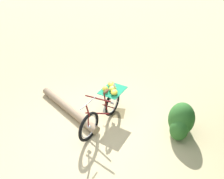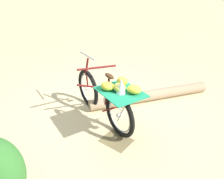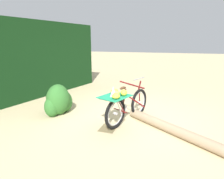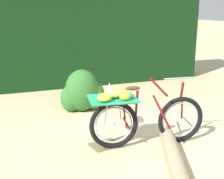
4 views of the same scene
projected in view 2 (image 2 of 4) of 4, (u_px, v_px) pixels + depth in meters
name	position (u px, v px, depth m)	size (l,w,h in m)	color
ground_plane	(92.00, 116.00, 4.01)	(60.00, 60.00, 0.00)	#C6B284
bicycle	(106.00, 97.00, 3.62)	(1.77, 0.96, 1.03)	black
fallen_log	(150.00, 95.00, 4.46)	(0.22, 0.22, 2.51)	#9E8466
leaf_litter_patch	(116.00, 140.00, 3.41)	(0.44, 0.36, 0.01)	olive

